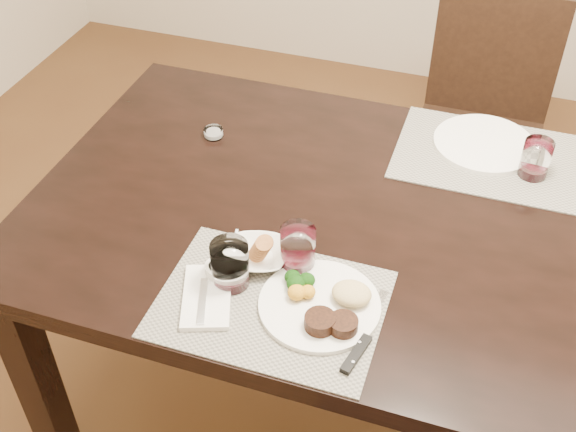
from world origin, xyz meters
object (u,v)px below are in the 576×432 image
(chair_far, at_px, (483,114))
(dinner_plate, at_px, (325,304))
(far_plate, at_px, (484,144))
(wine_glass_near, at_px, (298,250))
(steak_knife, at_px, (360,344))
(cracker_bowl, at_px, (257,255))

(chair_far, distance_m, dinner_plate, 1.28)
(dinner_plate, bearing_deg, far_plate, 83.49)
(wine_glass_near, relative_size, far_plate, 0.39)
(dinner_plate, relative_size, steak_knife, 1.07)
(steak_knife, xyz_separation_m, wine_glass_near, (-0.18, 0.17, 0.04))
(steak_knife, distance_m, wine_glass_near, 0.25)
(chair_far, xyz_separation_m, cracker_bowl, (-0.39, -1.15, 0.27))
(steak_knife, height_order, wine_glass_near, wine_glass_near)
(chair_far, xyz_separation_m, dinner_plate, (-0.21, -1.24, 0.26))
(chair_far, distance_m, steak_knife, 1.34)
(dinner_plate, bearing_deg, wine_glass_near, 144.58)
(chair_far, distance_m, far_plate, 0.61)
(dinner_plate, relative_size, wine_glass_near, 2.41)
(chair_far, bearing_deg, cracker_bowl, -108.67)
(dinner_plate, height_order, wine_glass_near, wine_glass_near)
(cracker_bowl, bearing_deg, far_plate, 54.96)
(dinner_plate, distance_m, far_plate, 0.72)
(steak_knife, bearing_deg, dinner_plate, 156.03)
(steak_knife, bearing_deg, cracker_bowl, 162.86)
(far_plate, bearing_deg, wine_glass_near, -119.45)
(steak_knife, xyz_separation_m, cracker_bowl, (-0.27, 0.16, 0.01))
(cracker_bowl, bearing_deg, steak_knife, -30.12)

